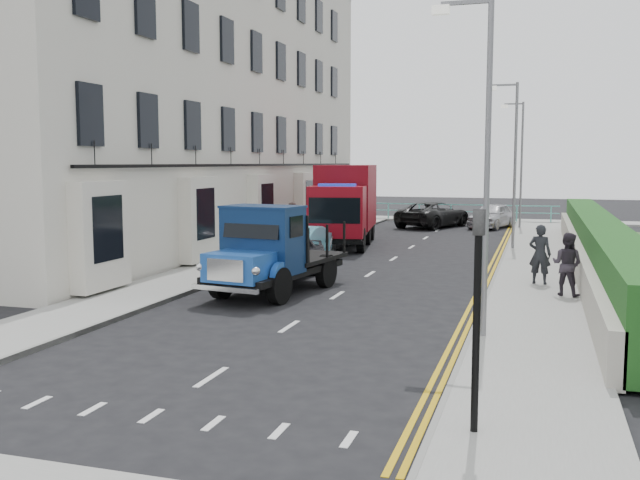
% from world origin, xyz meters
% --- Properties ---
extents(ground, '(120.00, 120.00, 0.00)m').
position_xyz_m(ground, '(0.00, 0.00, 0.00)').
color(ground, black).
rests_on(ground, ground).
extents(pavement_west, '(2.40, 38.00, 0.12)m').
position_xyz_m(pavement_west, '(-5.20, 9.00, 0.06)').
color(pavement_west, gray).
rests_on(pavement_west, ground).
extents(pavement_east, '(2.60, 38.00, 0.12)m').
position_xyz_m(pavement_east, '(5.30, 9.00, 0.06)').
color(pavement_east, gray).
rests_on(pavement_east, ground).
extents(promenade, '(30.00, 2.50, 0.12)m').
position_xyz_m(promenade, '(0.00, 29.00, 0.06)').
color(promenade, gray).
rests_on(promenade, ground).
extents(sea_plane, '(120.00, 120.00, 0.00)m').
position_xyz_m(sea_plane, '(0.00, 60.00, 0.00)').
color(sea_plane, slate).
rests_on(sea_plane, ground).
extents(terrace_west, '(6.31, 30.20, 14.25)m').
position_xyz_m(terrace_west, '(-9.47, 13.00, 7.17)').
color(terrace_west, silver).
rests_on(terrace_west, ground).
extents(garden_east, '(1.45, 28.00, 1.75)m').
position_xyz_m(garden_east, '(7.21, 9.00, 0.90)').
color(garden_east, '#B2AD9E').
rests_on(garden_east, ground).
extents(seafront_railing, '(13.00, 0.08, 1.11)m').
position_xyz_m(seafront_railing, '(0.00, 28.20, 0.58)').
color(seafront_railing, '#59B2A5').
rests_on(seafront_railing, ground).
extents(lamp_near, '(1.23, 0.18, 7.00)m').
position_xyz_m(lamp_near, '(4.18, -2.00, 4.00)').
color(lamp_near, slate).
rests_on(lamp_near, ground).
extents(lamp_mid, '(1.23, 0.18, 7.00)m').
position_xyz_m(lamp_mid, '(4.18, 14.00, 4.00)').
color(lamp_mid, slate).
rests_on(lamp_mid, ground).
extents(lamp_far, '(1.23, 0.18, 7.00)m').
position_xyz_m(lamp_far, '(4.18, 24.00, 4.00)').
color(lamp_far, slate).
rests_on(lamp_far, ground).
extents(traffic_signal, '(0.16, 0.20, 3.10)m').
position_xyz_m(traffic_signal, '(4.60, -7.50, 2.07)').
color(traffic_signal, black).
rests_on(traffic_signal, ground).
extents(bedford_lorry, '(2.80, 5.48, 2.49)m').
position_xyz_m(bedford_lorry, '(-1.87, 1.35, 1.15)').
color(bedford_lorry, black).
rests_on(bedford_lorry, ground).
extents(red_lorry, '(3.31, 7.12, 3.59)m').
position_xyz_m(red_lorry, '(-3.03, 13.95, 1.91)').
color(red_lorry, black).
rests_on(red_lorry, ground).
extents(parked_car_front, '(2.30, 4.63, 1.52)m').
position_xyz_m(parked_car_front, '(-2.60, 4.09, 0.76)').
color(parked_car_front, black).
rests_on(parked_car_front, ground).
extents(parked_car_mid, '(1.47, 3.95, 1.29)m').
position_xyz_m(parked_car_mid, '(-3.31, 8.36, 0.64)').
color(parked_car_mid, '#61B6D0').
rests_on(parked_car_mid, ground).
extents(parked_car_rear, '(2.21, 5.07, 1.45)m').
position_xyz_m(parked_car_rear, '(-3.60, 12.00, 0.73)').
color(parked_car_rear, '#A8A7AC').
rests_on(parked_car_rear, ground).
extents(seafront_car_left, '(4.19, 5.84, 1.48)m').
position_xyz_m(seafront_car_left, '(-0.50, 24.05, 0.74)').
color(seafront_car_left, black).
rests_on(seafront_car_left, ground).
extents(seafront_car_right, '(2.79, 4.49, 1.42)m').
position_xyz_m(seafront_car_right, '(2.77, 24.43, 0.71)').
color(seafront_car_right, '#ACACB1').
rests_on(seafront_car_right, ground).
extents(pedestrian_east_near, '(0.71, 0.53, 1.77)m').
position_xyz_m(pedestrian_east_near, '(5.39, 4.95, 1.01)').
color(pedestrian_east_near, black).
rests_on(pedestrian_east_near, pavement_east).
extents(pedestrian_east_far, '(1.02, 0.92, 1.71)m').
position_xyz_m(pedestrian_east_far, '(6.10, 3.22, 0.98)').
color(pedestrian_east_far, '#302932').
rests_on(pedestrian_east_far, pavement_east).
extents(pedestrian_west_near, '(1.19, 0.60, 1.95)m').
position_xyz_m(pedestrian_west_near, '(-4.40, 5.51, 1.09)').
color(pedestrian_west_near, black).
rests_on(pedestrian_west_near, pavement_west).
extents(pedestrian_west_far, '(0.99, 0.88, 1.71)m').
position_xyz_m(pedestrian_west_far, '(-5.94, 15.05, 0.98)').
color(pedestrian_west_far, '#483A34').
rests_on(pedestrian_west_far, pavement_west).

